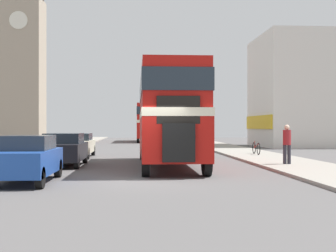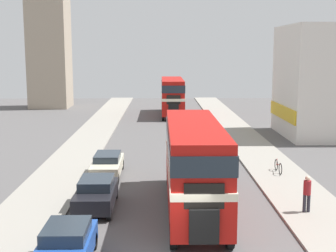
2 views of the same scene
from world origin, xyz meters
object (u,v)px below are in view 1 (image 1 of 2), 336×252
at_px(church_tower, 23,34).
at_px(double_decker_bus, 168,110).
at_px(car_parked_mid, 64,149).
at_px(pedestrian_walking, 287,142).
at_px(bicycle_on_pavement, 256,148).
at_px(car_parked_far, 77,145).
at_px(car_parked_near, 26,158).
at_px(bus_distant, 147,120).

bearing_deg(church_tower, double_decker_bus, -68.65).
bearing_deg(car_parked_mid, double_decker_bus, -3.87).
xyz_separation_m(double_decker_bus, pedestrian_walking, (5.27, -0.70, -1.42)).
distance_m(bicycle_on_pavement, church_tower, 44.11).
height_order(car_parked_far, pedestrian_walking, pedestrian_walking).
relative_size(pedestrian_walking, church_tower, 0.06).
height_order(double_decker_bus, car_parked_near, double_decker_bus).
height_order(car_parked_near, church_tower, church_tower).
distance_m(double_decker_bus, car_parked_far, 8.15).
relative_size(bicycle_on_pavement, church_tower, 0.06).
xyz_separation_m(bus_distant, bicycle_on_pavement, (5.91, -27.42, -2.10)).
relative_size(car_parked_mid, church_tower, 0.15).
bearing_deg(car_parked_far, church_tower, 107.97).
relative_size(car_parked_mid, bicycle_on_pavement, 2.32).
distance_m(car_parked_mid, church_tower, 45.45).
relative_size(car_parked_far, bicycle_on_pavement, 2.50).
bearing_deg(car_parked_far, bicycle_on_pavement, 1.47).
xyz_separation_m(bus_distant, church_tower, (-16.32, 8.16, 11.51)).
relative_size(car_parked_near, pedestrian_walking, 2.26).
distance_m(bus_distant, car_parked_far, 28.15).
bearing_deg(car_parked_far, car_parked_near, -90.50).
bearing_deg(church_tower, car_parked_near, -76.53).
bearing_deg(bicycle_on_pavement, car_parked_mid, -149.19).
bearing_deg(car_parked_near, car_parked_far, 89.50).
xyz_separation_m(pedestrian_walking, bicycle_on_pavement, (0.49, 7.27, -0.63)).
distance_m(bus_distant, car_parked_near, 40.25).
height_order(car_parked_mid, church_tower, church_tower).
xyz_separation_m(car_parked_mid, car_parked_far, (-0.13, 5.98, -0.04)).
height_order(car_parked_far, church_tower, church_tower).
bearing_deg(car_parked_mid, church_tower, 105.69).
xyz_separation_m(car_parked_near, car_parked_far, (0.11, 12.23, -0.04)).
height_order(car_parked_near, pedestrian_walking, pedestrian_walking).
height_order(double_decker_bus, car_parked_mid, double_decker_bus).
xyz_separation_m(bicycle_on_pavement, church_tower, (-22.24, 35.58, 13.61)).
height_order(pedestrian_walking, bicycle_on_pavement, pedestrian_walking).
relative_size(bus_distant, bicycle_on_pavement, 6.28).
bearing_deg(pedestrian_walking, car_parked_mid, 174.18).
distance_m(car_parked_far, church_tower, 39.99).
relative_size(bus_distant, car_parked_mid, 2.71).
bearing_deg(car_parked_mid, pedestrian_walking, -5.82).
bearing_deg(bicycle_on_pavement, pedestrian_walking, -93.89).
bearing_deg(church_tower, car_parked_mid, -74.31).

